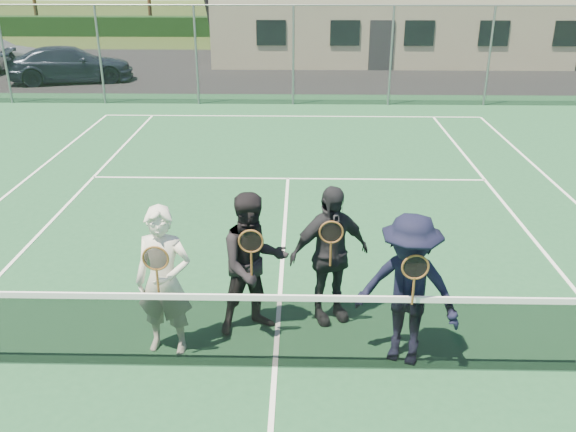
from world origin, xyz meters
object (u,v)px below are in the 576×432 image
Objects in this scene: tennis_net at (275,329)px; player_a at (164,281)px; player_c at (329,255)px; player_b at (254,264)px; player_d at (408,290)px; car_c at (70,64)px.

tennis_net is 6.49× the size of player_a.
player_a and player_c have the same top height.
tennis_net is at bearing -15.20° from player_a.
player_b is 1.00× the size of player_d.
player_d is at bearing -164.92° from car_c.
player_d is (0.83, -0.85, -0.00)m from player_c.
player_d is at bearing -45.68° from player_c.
player_b is at bearing 109.66° from tennis_net.
car_c is 2.48× the size of player_a.
player_c is 1.00× the size of player_d.
player_d reaches higher than car_c.
player_c is (1.90, 0.72, -0.00)m from player_a.
tennis_net is 6.49× the size of player_b.
player_a is at bearing -159.29° from player_c.
car_c is at bearing 119.12° from player_c.
player_c is at bearing 20.71° from player_a.
player_d is at bearing -18.42° from player_b.
car_c is 19.61m from player_d.
player_a reaches higher than tennis_net.
tennis_net is at bearing -70.34° from player_b.
player_c is at bearing 59.12° from tennis_net.
player_b is (-0.28, 0.79, 0.38)m from tennis_net.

